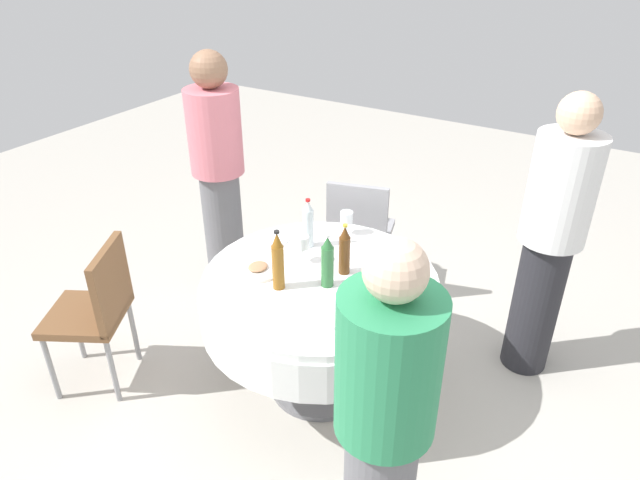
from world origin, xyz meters
TOP-DOWN VIEW (x-y plane):
  - ground_plane at (0.00, 0.00)m, footprint 10.00×10.00m
  - dining_table at (0.00, 0.00)m, footprint 1.24×1.24m
  - bottle_clear_west at (0.24, 0.22)m, footprint 0.06×0.06m
  - bottle_amber_left at (-0.18, 0.13)m, footprint 0.06×0.06m
  - bottle_brown_north at (0.10, -0.08)m, footprint 0.06×0.06m
  - bottle_green_rear at (-0.04, -0.07)m, footprint 0.06×0.06m
  - wine_glass_rear at (0.47, 0.11)m, footprint 0.07×0.07m
  - wine_glass_near at (0.08, 0.16)m, footprint 0.07×0.07m
  - plate_east at (0.03, -0.32)m, footprint 0.24×0.24m
  - plate_front at (-0.11, 0.31)m, footprint 0.24×0.24m
  - plate_inner at (-0.25, -0.19)m, footprint 0.23×0.23m
  - fork_left at (0.15, 0.34)m, footprint 0.18×0.03m
  - spoon_north at (-0.41, 0.01)m, footprint 0.07×0.18m
  - knife_rear at (0.35, -0.25)m, footprint 0.14×0.13m
  - person_west at (-0.81, -0.74)m, footprint 0.34×0.34m
  - person_left at (0.80, -0.95)m, footprint 0.34×0.34m
  - person_north at (0.50, 1.07)m, footprint 0.34×0.34m
  - chair_right at (-0.57, 1.06)m, footprint 0.54×0.54m
  - chair_outer at (0.94, 0.26)m, footprint 0.49×0.49m

SIDE VIEW (x-z plane):
  - ground_plane at x=0.00m, z-range 0.00..0.00m
  - chair_right at x=-0.57m, z-range 0.08..0.95m
  - chair_outer at x=0.94m, z-range 0.08..0.95m
  - dining_table at x=0.00m, z-range 0.22..0.96m
  - fork_left at x=0.15m, z-range 0.74..0.74m
  - spoon_north at x=-0.41m, z-range 0.74..0.74m
  - knife_rear at x=0.35m, z-range 0.74..0.74m
  - plate_inner at x=-0.25m, z-range 0.74..0.76m
  - plate_east at x=0.03m, z-range 0.73..0.77m
  - plate_front at x=-0.11m, z-range 0.73..0.77m
  - person_west at x=-0.81m, z-range 0.03..1.60m
  - wine_glass_rear at x=0.47m, z-range 0.77..0.91m
  - wine_glass_near at x=0.08m, z-range 0.77..0.93m
  - person_left at x=0.80m, z-range 0.04..1.68m
  - bottle_brown_north at x=0.10m, z-range 0.73..1.01m
  - bottle_green_rear at x=-0.04m, z-range 0.73..1.02m
  - bottle_clear_west at x=0.24m, z-range 0.73..1.02m
  - person_north at x=0.50m, z-range 0.05..1.72m
  - bottle_amber_left at x=-0.18m, z-range 0.73..1.05m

